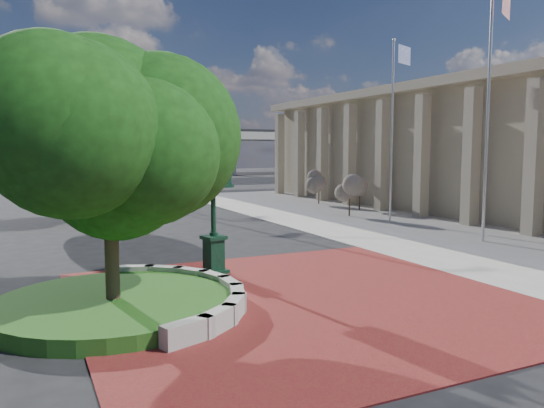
{
  "coord_description": "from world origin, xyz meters",
  "views": [
    {
      "loc": [
        -7.0,
        -13.8,
        4.2
      ],
      "look_at": [
        0.24,
        1.5,
        2.47
      ],
      "focal_mm": 35.0,
      "sensor_mm": 36.0,
      "label": 1
    }
  ],
  "objects_px": {
    "street_lamp_near": "(158,128)",
    "street_lamp_far": "(103,134)",
    "flagpole_b": "(392,129)",
    "parked_car": "(140,187)",
    "post_clock": "(213,199)",
    "flagpole_a": "(488,110)"
  },
  "relations": [
    {
      "from": "street_lamp_near",
      "to": "street_lamp_far",
      "type": "xyz_separation_m",
      "value": [
        -1.68,
        15.5,
        -0.01
      ]
    },
    {
      "from": "flagpole_b",
      "to": "street_lamp_near",
      "type": "xyz_separation_m",
      "value": [
        -10.45,
        13.03,
        0.37
      ]
    },
    {
      "from": "flagpole_b",
      "to": "street_lamp_near",
      "type": "relative_size",
      "value": 1.07
    },
    {
      "from": "parked_car",
      "to": "street_lamp_far",
      "type": "xyz_separation_m",
      "value": [
        -2.73,
        3.21,
        4.99
      ]
    },
    {
      "from": "flagpole_b",
      "to": "street_lamp_far",
      "type": "relative_size",
      "value": 1.07
    },
    {
      "from": "post_clock",
      "to": "street_lamp_near",
      "type": "xyz_separation_m",
      "value": [
        3.21,
        21.11,
        3.18
      ]
    },
    {
      "from": "post_clock",
      "to": "street_lamp_near",
      "type": "height_order",
      "value": "street_lamp_near"
    },
    {
      "from": "flagpole_a",
      "to": "street_lamp_far",
      "type": "relative_size",
      "value": 1.19
    },
    {
      "from": "street_lamp_far",
      "to": "street_lamp_near",
      "type": "bearing_deg",
      "value": -83.83
    },
    {
      "from": "flagpole_a",
      "to": "flagpole_b",
      "type": "bearing_deg",
      "value": 86.68
    },
    {
      "from": "post_clock",
      "to": "flagpole_b",
      "type": "bearing_deg",
      "value": 30.57
    },
    {
      "from": "post_clock",
      "to": "street_lamp_near",
      "type": "bearing_deg",
      "value": 81.35
    },
    {
      "from": "post_clock",
      "to": "parked_car",
      "type": "bearing_deg",
      "value": 82.72
    },
    {
      "from": "parked_car",
      "to": "flagpole_a",
      "type": "height_order",
      "value": "flagpole_a"
    },
    {
      "from": "post_clock",
      "to": "street_lamp_near",
      "type": "distance_m",
      "value": 21.58
    },
    {
      "from": "street_lamp_far",
      "to": "flagpole_b",
      "type": "bearing_deg",
      "value": -66.97
    },
    {
      "from": "parked_car",
      "to": "post_clock",
      "type": "bearing_deg",
      "value": -91.78
    },
    {
      "from": "street_lamp_near",
      "to": "flagpole_b",
      "type": "bearing_deg",
      "value": -51.27
    },
    {
      "from": "parked_car",
      "to": "flagpole_b",
      "type": "distance_m",
      "value": 27.4
    },
    {
      "from": "parked_car",
      "to": "street_lamp_far",
      "type": "height_order",
      "value": "street_lamp_far"
    },
    {
      "from": "parked_car",
      "to": "flagpole_b",
      "type": "bearing_deg",
      "value": -64.14
    },
    {
      "from": "street_lamp_near",
      "to": "post_clock",
      "type": "bearing_deg",
      "value": -98.65
    }
  ]
}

